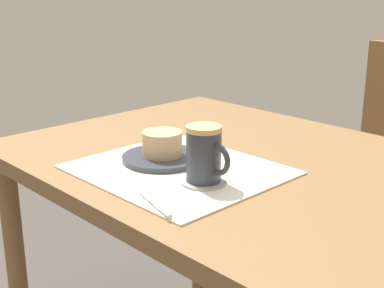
{
  "coord_description": "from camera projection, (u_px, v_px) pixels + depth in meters",
  "views": [
    {
      "loc": [
        0.73,
        -0.87,
        1.13
      ],
      "look_at": [
        -0.05,
        -0.12,
        0.8
      ],
      "focal_mm": 50.0,
      "sensor_mm": 36.0,
      "label": 1
    }
  ],
  "objects": [
    {
      "name": "coffee_coaster",
      "position": [
        204.0,
        181.0,
        1.05
      ],
      "size": [
        0.09,
        0.09,
        0.0
      ],
      "primitive_type": "cylinder",
      "color": "#99999E",
      "rests_on": "placemat"
    },
    {
      "name": "dining_table",
      "position": [
        246.0,
        196.0,
        1.22
      ],
      "size": [
        1.1,
        0.79,
        0.75
      ],
      "color": "brown",
      "rests_on": "ground_plane"
    },
    {
      "name": "pastry_plate",
      "position": [
        162.0,
        158.0,
        1.17
      ],
      "size": [
        0.18,
        0.18,
        0.01
      ],
      "primitive_type": "cylinder",
      "color": "#333842",
      "rests_on": "placemat"
    },
    {
      "name": "coffee_mug",
      "position": [
        205.0,
        154.0,
        1.03
      ],
      "size": [
        0.1,
        0.07,
        0.11
      ],
      "color": "#2D333D",
      "rests_on": "coffee_coaster"
    },
    {
      "name": "teaspoon",
      "position": [
        154.0,
        203.0,
        0.94
      ],
      "size": [
        0.13,
        0.04,
        0.01
      ],
      "primitive_type": "cylinder",
      "rotation": [
        0.0,
        1.57,
        -0.27
      ],
      "color": "silver",
      "rests_on": "placemat"
    },
    {
      "name": "placemat",
      "position": [
        178.0,
        170.0,
        1.12
      ],
      "size": [
        0.4,
        0.36,
        0.0
      ],
      "primitive_type": "cube",
      "color": "silver",
      "rests_on": "dining_table"
    },
    {
      "name": "pastry",
      "position": [
        162.0,
        144.0,
        1.16
      ],
      "size": [
        0.09,
        0.09,
        0.05
      ],
      "primitive_type": "cylinder",
      "color": "tan",
      "rests_on": "pastry_plate"
    }
  ]
}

